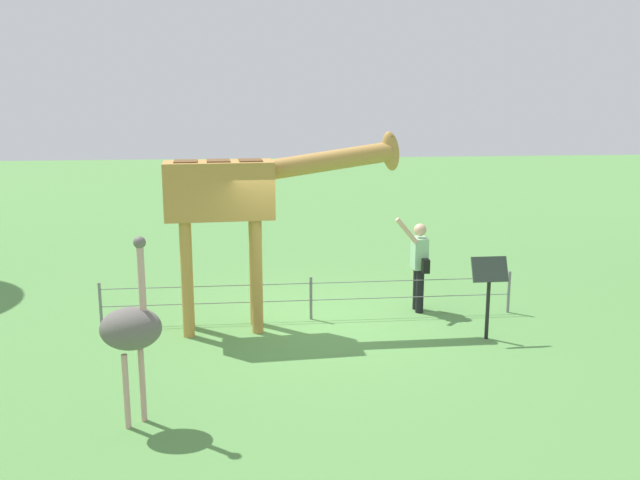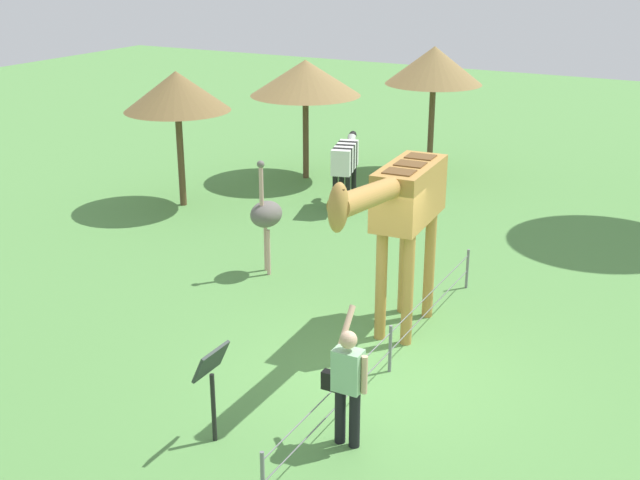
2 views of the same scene
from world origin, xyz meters
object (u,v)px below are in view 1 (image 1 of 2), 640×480
at_px(ostrich, 131,329).
at_px(info_sign, 489,281).
at_px(giraffe, 240,198).
at_px(visitor, 419,262).

distance_m(ostrich, info_sign, 5.59).
bearing_deg(giraffe, ostrich, -110.81).
bearing_deg(info_sign, giraffe, 167.03).
relative_size(visitor, ostrich, 0.77).
xyz_separation_m(visitor, ostrich, (-4.33, -3.86, 0.27)).
bearing_deg(ostrich, info_sign, 24.98).
relative_size(giraffe, info_sign, 2.90).
height_order(giraffe, info_sign, giraffe).
bearing_deg(visitor, giraffe, -168.59).
relative_size(visitor, info_sign, 1.31).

